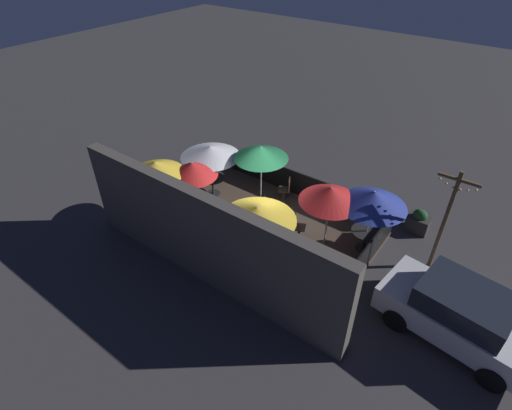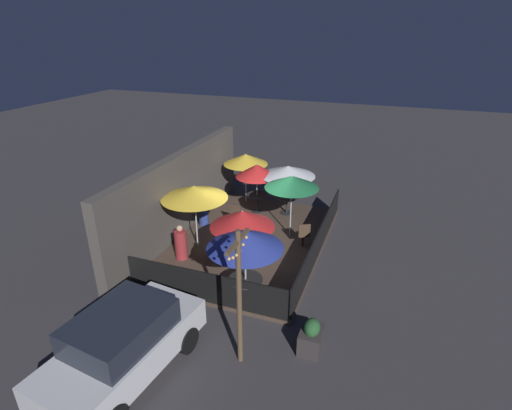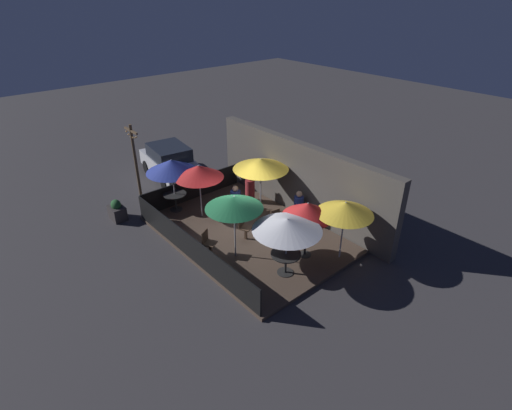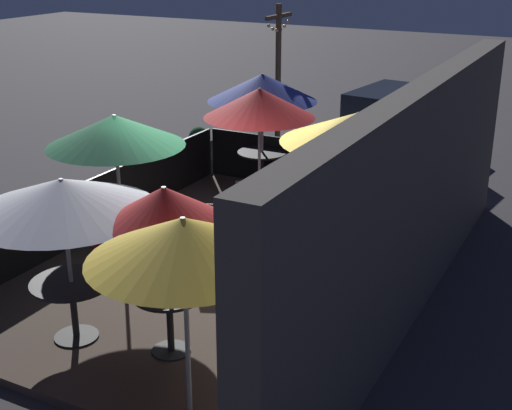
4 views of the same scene
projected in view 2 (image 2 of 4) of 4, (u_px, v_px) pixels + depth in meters
name	position (u px, v px, depth m)	size (l,w,h in m)	color
ground_plane	(251.00, 243.00, 14.32)	(60.00, 60.00, 0.00)	#383538
patio_deck	(251.00, 242.00, 14.29)	(7.43, 5.01, 0.12)	#47382D
building_wall	(181.00, 194.00, 14.55)	(9.03, 0.36, 3.04)	#4C4742
fence_front	(320.00, 240.00, 13.31)	(7.23, 0.05, 0.95)	black
fence_side_left	(204.00, 287.00, 10.93)	(0.05, 4.81, 0.95)	black
patio_umbrella_0	(288.00, 171.00, 15.62)	(2.17, 2.17, 2.02)	#B2B2B7
patio_umbrella_1	(257.00, 171.00, 15.78)	(1.70, 1.70, 2.04)	#B2B2B7
patio_umbrella_2	(245.00, 239.00, 10.32)	(2.04, 2.04, 2.22)	#B2B2B7
patio_umbrella_3	(242.00, 219.00, 11.45)	(1.90, 1.90, 2.20)	#B2B2B7
patio_umbrella_4	(246.00, 159.00, 16.72)	(1.87, 1.87, 2.13)	#B2B2B7
patio_umbrella_5	(292.00, 182.00, 13.78)	(1.90, 1.90, 2.31)	#B2B2B7
patio_umbrella_6	(194.00, 192.00, 13.06)	(2.22, 2.22, 2.25)	#B2B2B7
dining_table_0	(287.00, 200.00, 16.12)	(0.97, 0.97, 0.75)	black
dining_table_1	(257.00, 198.00, 16.26)	(0.83, 0.83, 0.76)	black
dining_table_2	(246.00, 283.00, 10.88)	(0.94, 0.94, 0.74)	black
patio_chair_0	(237.00, 215.00, 14.96)	(0.45, 0.45, 0.95)	#4C3828
patio_chair_1	(261.00, 226.00, 14.17)	(0.53, 0.53, 0.93)	#4C3828
patio_chair_2	(303.00, 234.00, 13.66)	(0.54, 0.54, 0.92)	#4C3828
patio_chair_3	(245.00, 247.00, 12.89)	(0.52, 0.52, 0.90)	#4C3828
patron_0	(203.00, 211.00, 15.21)	(0.41, 0.41, 1.26)	navy
patron_1	(181.00, 244.00, 12.99)	(0.48, 0.48, 1.19)	maroon
patron_2	(221.00, 241.00, 13.05)	(0.58, 0.58, 1.29)	navy
planter_box	(311.00, 336.00, 9.48)	(0.74, 0.52, 0.87)	#332D2D
light_post	(239.00, 292.00, 8.53)	(1.10, 0.12, 3.41)	brown
parked_car_0	(123.00, 344.00, 8.61)	(3.99, 2.16, 1.62)	silver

